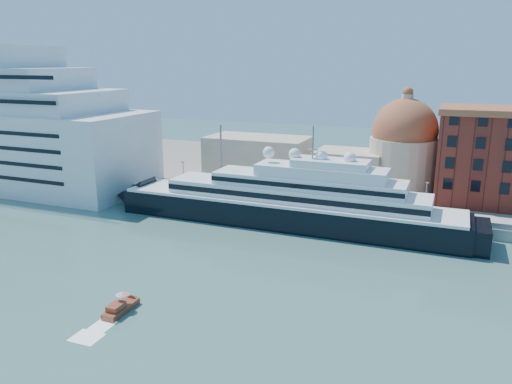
% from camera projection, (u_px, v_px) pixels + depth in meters
% --- Properties ---
extents(ground, '(400.00, 400.00, 0.00)m').
position_uv_depth(ground, '(241.00, 260.00, 92.58)').
color(ground, '#37605E').
rests_on(ground, ground).
extents(quay, '(180.00, 10.00, 2.50)m').
position_uv_depth(quay, '(297.00, 206.00, 122.71)').
color(quay, gray).
rests_on(quay, ground).
extents(land, '(260.00, 72.00, 2.00)m').
position_uv_depth(land, '(336.00, 173.00, 159.50)').
color(land, slate).
rests_on(land, ground).
extents(quay_fence, '(180.00, 0.10, 1.20)m').
position_uv_depth(quay_fence, '(291.00, 203.00, 118.21)').
color(quay_fence, slate).
rests_on(quay_fence, quay).
extents(superyacht, '(88.34, 12.25, 26.40)m').
position_uv_depth(superyacht, '(275.00, 204.00, 112.64)').
color(superyacht, black).
rests_on(superyacht, ground).
extents(service_barge, '(12.63, 5.28, 2.76)m').
position_uv_depth(service_barge, '(78.00, 200.00, 129.48)').
color(service_barge, white).
rests_on(service_barge, ground).
extents(water_taxi, '(2.28, 6.58, 3.11)m').
position_uv_depth(water_taxi, '(120.00, 308.00, 73.16)').
color(water_taxi, maroon).
rests_on(water_taxi, ground).
extents(church, '(66.00, 18.00, 25.50)m').
position_uv_depth(church, '(345.00, 153.00, 139.17)').
color(church, beige).
rests_on(church, land).
extents(lamp_posts, '(120.80, 2.40, 18.00)m').
position_uv_depth(lamp_posts, '(247.00, 169.00, 123.61)').
color(lamp_posts, slate).
rests_on(lamp_posts, quay).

